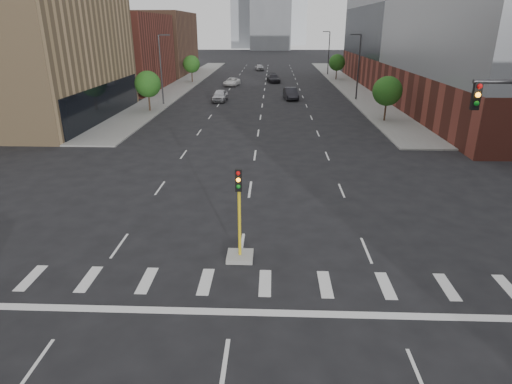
# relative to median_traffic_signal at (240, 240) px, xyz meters

# --- Properties ---
(sidewalk_left_far) EXTENTS (5.00, 92.00, 0.15)m
(sidewalk_left_far) POSITION_rel_median_traffic_signal_xyz_m (-15.00, 65.03, -0.90)
(sidewalk_left_far) COLOR gray
(sidewalk_left_far) RESTS_ON ground
(sidewalk_right_far) EXTENTS (5.00, 92.00, 0.15)m
(sidewalk_right_far) POSITION_rel_median_traffic_signal_xyz_m (15.00, 65.03, -0.90)
(sidewalk_right_far) COLOR gray
(sidewalk_right_far) RESTS_ON ground
(building_left_mid) EXTENTS (20.00, 24.00, 14.00)m
(building_left_mid) POSITION_rel_median_traffic_signal_xyz_m (-27.50, 31.03, 6.03)
(building_left_mid) COLOR tan
(building_left_mid) RESTS_ON ground
(building_left_far_a) EXTENTS (20.00, 22.00, 12.00)m
(building_left_far_a) POSITION_rel_median_traffic_signal_xyz_m (-27.50, 57.03, 5.03)
(building_left_far_a) COLOR brown
(building_left_far_a) RESTS_ON ground
(building_left_far_b) EXTENTS (20.00, 24.00, 13.00)m
(building_left_far_b) POSITION_rel_median_traffic_signal_xyz_m (-27.50, 83.03, 5.53)
(building_left_far_b) COLOR brown
(building_left_far_b) RESTS_ON ground
(building_right_main) EXTENTS (24.00, 70.00, 22.00)m
(building_right_main) POSITION_rel_median_traffic_signal_xyz_m (29.50, 51.03, 10.03)
(building_right_main) COLOR brown
(building_right_main) RESTS_ON ground
(median_traffic_signal) EXTENTS (1.20, 1.20, 4.40)m
(median_traffic_signal) POSITION_rel_median_traffic_signal_xyz_m (0.00, 0.00, 0.00)
(median_traffic_signal) COLOR #999993
(median_traffic_signal) RESTS_ON ground
(streetlight_right_a) EXTENTS (1.60, 0.22, 9.07)m
(streetlight_right_a) POSITION_rel_median_traffic_signal_xyz_m (13.41, 46.03, 4.04)
(streetlight_right_a) COLOR #2D2D30
(streetlight_right_a) RESTS_ON ground
(streetlight_right_b) EXTENTS (1.60, 0.22, 9.07)m
(streetlight_right_b) POSITION_rel_median_traffic_signal_xyz_m (13.41, 81.03, 4.04)
(streetlight_right_b) COLOR #2D2D30
(streetlight_right_b) RESTS_ON ground
(streetlight_left) EXTENTS (1.60, 0.22, 9.07)m
(streetlight_left) POSITION_rel_median_traffic_signal_xyz_m (-13.41, 41.03, 4.04)
(streetlight_left) COLOR #2D2D30
(streetlight_left) RESTS_ON ground
(tree_left_near) EXTENTS (3.20, 3.20, 4.85)m
(tree_left_near) POSITION_rel_median_traffic_signal_xyz_m (-14.00, 36.03, 2.42)
(tree_left_near) COLOR #382619
(tree_left_near) RESTS_ON ground
(tree_left_far) EXTENTS (3.20, 3.20, 4.85)m
(tree_left_far) POSITION_rel_median_traffic_signal_xyz_m (-14.00, 66.03, 2.42)
(tree_left_far) COLOR #382619
(tree_left_far) RESTS_ON ground
(tree_right_near) EXTENTS (3.20, 3.20, 4.85)m
(tree_right_near) POSITION_rel_median_traffic_signal_xyz_m (14.00, 31.03, 2.42)
(tree_right_near) COLOR #382619
(tree_right_near) RESTS_ON ground
(tree_right_far) EXTENTS (3.20, 3.20, 4.85)m
(tree_right_far) POSITION_rel_median_traffic_signal_xyz_m (14.00, 71.03, 2.42)
(tree_right_far) COLOR #382619
(tree_right_far) RESTS_ON ground
(car_near_left) EXTENTS (2.06, 4.80, 1.61)m
(car_near_left) POSITION_rel_median_traffic_signal_xyz_m (-6.14, 44.45, -0.17)
(car_near_left) COLOR #B8B8BD
(car_near_left) RESTS_ON ground
(car_mid_right) EXTENTS (2.28, 5.18, 1.65)m
(car_mid_right) POSITION_rel_median_traffic_signal_xyz_m (4.05, 46.58, -0.15)
(car_mid_right) COLOR #232228
(car_mid_right) RESTS_ON ground
(car_far_left) EXTENTS (2.98, 5.20, 1.36)m
(car_far_left) POSITION_rel_median_traffic_signal_xyz_m (-6.03, 61.73, -0.29)
(car_far_left) COLOR silver
(car_far_left) RESTS_ON ground
(car_deep_right) EXTENTS (2.86, 5.48, 1.52)m
(car_deep_right) POSITION_rel_median_traffic_signal_xyz_m (1.50, 66.81, -0.21)
(car_deep_right) COLOR #222228
(car_deep_right) RESTS_ON ground
(car_distant) EXTENTS (2.51, 4.70, 1.52)m
(car_distant) POSITION_rel_median_traffic_signal_xyz_m (-1.90, 90.83, -0.21)
(car_distant) COLOR #B1B2B6
(car_distant) RESTS_ON ground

